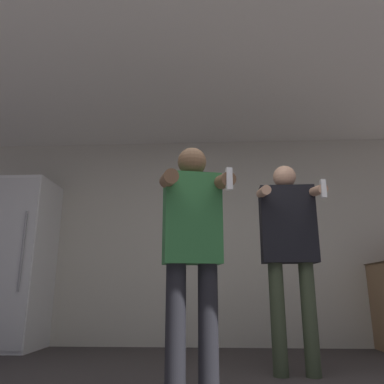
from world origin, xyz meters
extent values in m
cube|color=beige|center=(0.00, 2.93, 1.27)|extent=(7.00, 0.06, 2.55)
cube|color=silver|center=(0.00, 1.45, 2.57)|extent=(7.00, 3.42, 0.05)
cube|color=white|center=(-2.35, 2.58, 0.97)|extent=(0.63, 0.65, 1.93)
cube|color=silver|center=(-2.35, 2.25, 0.97)|extent=(0.60, 0.01, 1.85)
cylinder|color=#99999E|center=(-2.15, 2.23, 1.06)|extent=(0.02, 0.02, 0.87)
cylinder|color=black|center=(-0.33, 0.69, 0.40)|extent=(0.13, 0.13, 0.80)
cylinder|color=black|center=(-0.13, 0.74, 0.40)|extent=(0.13, 0.13, 0.80)
cube|color=#2D6B38|center=(-0.23, 0.72, 1.10)|extent=(0.41, 0.28, 0.60)
sphere|color=brown|center=(-0.23, 0.72, 1.51)|extent=(0.20, 0.20, 0.20)
cylinder|color=brown|center=(-0.37, 0.53, 1.33)|extent=(0.16, 0.33, 0.14)
cylinder|color=brown|center=(-0.02, 0.61, 1.33)|extent=(0.16, 0.33, 0.14)
cube|color=white|center=(0.02, 0.47, 1.30)|extent=(0.04, 0.04, 0.14)
cylinder|color=#38422D|center=(0.42, 1.41, 0.43)|extent=(0.12, 0.12, 0.86)
cylinder|color=#38422D|center=(0.67, 1.40, 0.43)|extent=(0.12, 0.12, 0.86)
cube|color=black|center=(0.55, 1.40, 1.18)|extent=(0.45, 0.21, 0.64)
sphere|color=tan|center=(0.55, 1.40, 1.60)|extent=(0.20, 0.20, 0.20)
cylinder|color=tan|center=(0.33, 1.22, 1.42)|extent=(0.08, 0.40, 0.14)
cylinder|color=tan|center=(0.75, 1.21, 1.42)|extent=(0.08, 0.40, 0.14)
cube|color=white|center=(0.75, 1.02, 1.38)|extent=(0.04, 0.04, 0.14)
camera|label=1|loc=(-0.10, -1.75, 0.63)|focal=35.00mm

